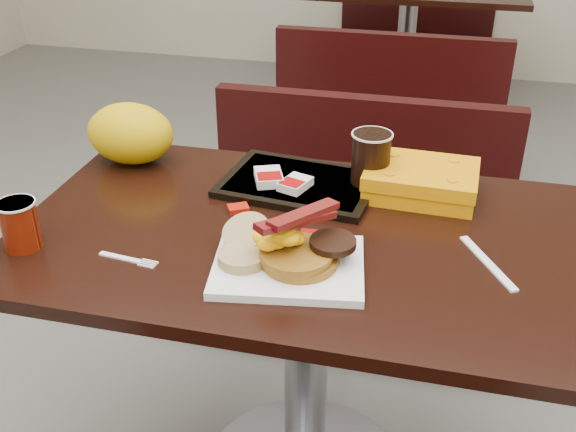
% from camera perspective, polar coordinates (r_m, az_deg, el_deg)
% --- Properties ---
extents(table_near, '(1.20, 0.70, 0.75)m').
position_cam_1_polar(table_near, '(1.61, 1.52, -12.87)').
color(table_near, black).
rests_on(table_near, floor).
extents(bench_near_n, '(1.00, 0.46, 0.72)m').
position_cam_1_polar(bench_near_n, '(2.18, 5.41, -0.91)').
color(bench_near_n, black).
rests_on(bench_near_n, floor).
extents(table_far, '(1.20, 0.70, 0.75)m').
position_cam_1_polar(table_far, '(3.92, 9.79, 13.18)').
color(table_far, black).
rests_on(table_far, floor).
extents(bench_far_s, '(1.00, 0.46, 0.72)m').
position_cam_1_polar(bench_far_s, '(3.26, 8.68, 9.60)').
color(bench_far_s, black).
rests_on(bench_far_s, floor).
extents(bench_far_n, '(1.00, 0.46, 0.72)m').
position_cam_1_polar(bench_far_n, '(4.60, 10.56, 15.36)').
color(bench_far_n, black).
rests_on(bench_far_n, floor).
extents(platter, '(0.31, 0.26, 0.02)m').
position_cam_1_polar(platter, '(1.26, 0.04, -4.27)').
color(platter, white).
rests_on(platter, table_near).
extents(pancake_stack, '(0.15, 0.15, 0.03)m').
position_cam_1_polar(pancake_stack, '(1.25, 1.01, -3.44)').
color(pancake_stack, '#8F6017').
rests_on(pancake_stack, platter).
extents(sausage_patty, '(0.10, 0.10, 0.01)m').
position_cam_1_polar(sausage_patty, '(1.25, 3.79, -2.26)').
color(sausage_patty, black).
rests_on(sausage_patty, pancake_stack).
extents(scrambled_eggs, '(0.10, 0.09, 0.05)m').
position_cam_1_polar(scrambled_eggs, '(1.24, -0.50, -1.64)').
color(scrambled_eggs, '#FFC105').
rests_on(scrambled_eggs, pancake_stack).
extents(bacon_strips, '(0.17, 0.18, 0.01)m').
position_cam_1_polar(bacon_strips, '(1.22, 0.70, -0.24)').
color(bacon_strips, '#41040A').
rests_on(bacon_strips, scrambled_eggs).
extents(muffin_bottom, '(0.11, 0.11, 0.02)m').
position_cam_1_polar(muffin_bottom, '(1.26, -3.87, -3.48)').
color(muffin_bottom, tan).
rests_on(muffin_bottom, platter).
extents(muffin_top, '(0.12, 0.12, 0.05)m').
position_cam_1_polar(muffin_top, '(1.31, -3.49, -1.46)').
color(muffin_top, tan).
rests_on(muffin_top, platter).
extents(coffee_cup_near, '(0.08, 0.08, 0.10)m').
position_cam_1_polar(coffee_cup_near, '(1.41, -21.61, -0.71)').
color(coffee_cup_near, '#981705').
rests_on(coffee_cup_near, table_near).
extents(fork, '(0.12, 0.04, 0.00)m').
position_cam_1_polar(fork, '(1.34, -13.94, -3.40)').
color(fork, white).
rests_on(fork, table_near).
extents(knife, '(0.11, 0.18, 0.00)m').
position_cam_1_polar(knife, '(1.34, 16.44, -3.79)').
color(knife, white).
rests_on(knife, table_near).
extents(condiment_syrup, '(0.05, 0.05, 0.01)m').
position_cam_1_polar(condiment_syrup, '(1.47, -4.21, 0.66)').
color(condiment_syrup, '#AC1607').
rests_on(condiment_syrup, table_near).
extents(condiment_ketchup, '(0.04, 0.03, 0.01)m').
position_cam_1_polar(condiment_ketchup, '(1.37, 1.77, -1.50)').
color(condiment_ketchup, '#8C0504').
rests_on(condiment_ketchup, table_near).
extents(tray, '(0.37, 0.28, 0.02)m').
position_cam_1_polar(tray, '(1.56, 0.98, 2.74)').
color(tray, black).
rests_on(tray, table_near).
extents(hashbrown_sleeve_left, '(0.09, 0.10, 0.02)m').
position_cam_1_polar(hashbrown_sleeve_left, '(1.55, -1.64, 3.28)').
color(hashbrown_sleeve_left, silver).
rests_on(hashbrown_sleeve_left, tray).
extents(hashbrown_sleeve_right, '(0.08, 0.09, 0.02)m').
position_cam_1_polar(hashbrown_sleeve_right, '(1.52, 0.61, 2.71)').
color(hashbrown_sleeve_right, silver).
rests_on(hashbrown_sleeve_right, tray).
extents(coffee_cup_far, '(0.11, 0.11, 0.12)m').
position_cam_1_polar(coffee_cup_far, '(1.53, 6.98, 4.85)').
color(coffee_cup_far, black).
rests_on(coffee_cup_far, tray).
extents(clamshell, '(0.25, 0.20, 0.07)m').
position_cam_1_polar(clamshell, '(1.54, 11.12, 2.92)').
color(clamshell, orange).
rests_on(clamshell, table_near).
extents(paper_bag, '(0.25, 0.21, 0.15)m').
position_cam_1_polar(paper_bag, '(1.70, -13.11, 6.79)').
color(paper_bag, '#E0B307').
rests_on(paper_bag, table_near).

